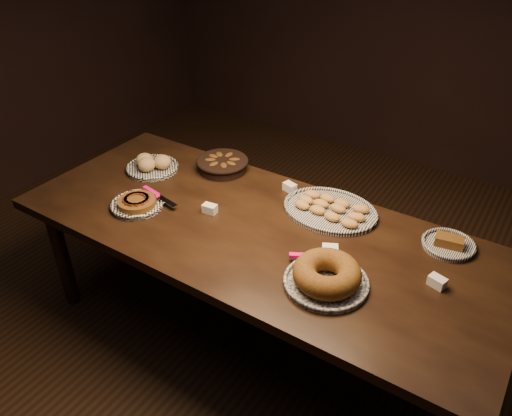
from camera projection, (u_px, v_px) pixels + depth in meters
The scene contains 9 objects.
ground at pixel (255, 334), 2.82m from camera, with size 5.00×5.00×0.00m, color black.
buffet_table at pixel (255, 239), 2.45m from camera, with size 2.40×1.00×0.75m.
apple_tart_plate at pixel (137, 203), 2.55m from camera, with size 0.33×0.27×0.05m.
madeleine_platter at pixel (330, 209), 2.50m from camera, with size 0.48×0.39×0.05m.
bundt_cake_plate at pixel (327, 276), 2.04m from camera, with size 0.39×0.38×0.11m.
croissant_basket at pixel (222, 163), 2.86m from camera, with size 0.30×0.30×0.07m.
bread_roll_plate at pixel (152, 165), 2.86m from camera, with size 0.30×0.30×0.09m.
loaf_plate at pixel (449, 244), 2.27m from camera, with size 0.24×0.24×0.06m.
tent_cards at pixel (272, 213), 2.47m from camera, with size 1.78×0.46×0.04m.
Camera 1 is at (1.08, -1.64, 2.15)m, focal length 35.00 mm.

